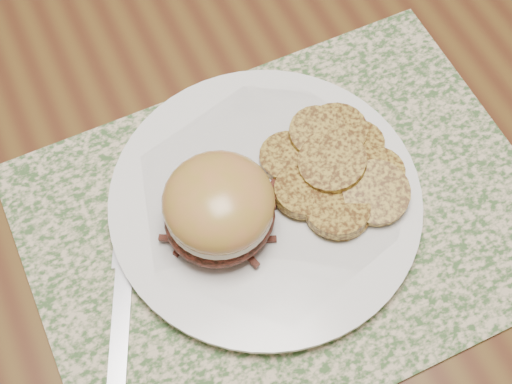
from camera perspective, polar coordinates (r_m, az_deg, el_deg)
ground at (r=1.38m, az=-11.53°, el=-14.84°), size 3.50×3.50×0.00m
placemat at (r=0.63m, az=2.53°, el=-2.39°), size 0.45×0.33×0.00m
dinner_plate at (r=0.63m, az=0.75°, el=-0.71°), size 0.26×0.26×0.02m
pork_sandwich at (r=0.58m, az=-2.98°, el=-1.28°), size 0.12×0.11×0.07m
roasted_potatoes at (r=0.63m, az=6.47°, el=1.76°), size 0.13×0.15×0.03m
fork at (r=0.61m, az=-10.70°, el=-9.24°), size 0.09×0.17×0.00m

